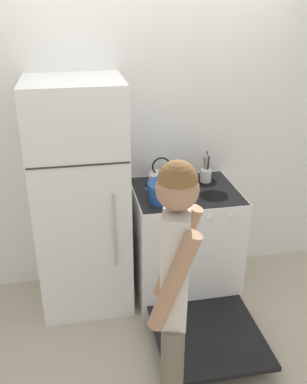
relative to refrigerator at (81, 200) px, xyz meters
The scene contains 8 objects.
ground_plane 1.09m from the refrigerator, 31.09° to the left, with size 14.00×14.00×0.00m, color #B2A893.
wall_back 0.71m from the refrigerator, 33.49° to the left, with size 10.00×0.06×2.55m.
refrigerator is the anchor object (origin of this frame).
stove_range 0.93m from the refrigerator, ahead, with size 0.81×1.44×0.93m.
dutch_oven_pot 0.66m from the refrigerator, 15.51° to the right, with size 0.33×0.29×0.17m.
tea_kettle 0.66m from the refrigerator, ahead, with size 0.24×0.20×0.24m.
utensil_jar 1.02m from the refrigerator, ahead, with size 0.09×0.09×0.26m.
person 1.36m from the refrigerator, 72.11° to the right, with size 0.34×0.39×1.67m.
Camera 1 is at (-0.52, -3.28, 2.32)m, focal length 40.00 mm.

